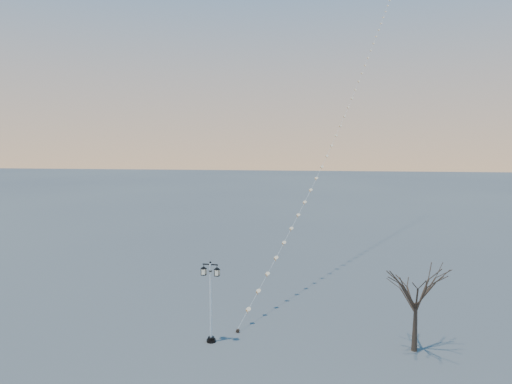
# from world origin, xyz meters

# --- Properties ---
(ground) EXTENTS (300.00, 300.00, 0.00)m
(ground) POSITION_xyz_m (0.00, 0.00, 0.00)
(ground) COLOR #545555
(ground) RESTS_ON ground
(street_lamp) EXTENTS (1.09, 0.48, 4.32)m
(street_lamp) POSITION_xyz_m (-2.07, 0.50, 2.39)
(street_lamp) COLOR black
(street_lamp) RESTS_ON ground
(bare_tree) EXTENTS (2.71, 2.71, 4.49)m
(bare_tree) POSITION_xyz_m (8.29, 0.86, 3.12)
(bare_tree) COLOR #37291F
(bare_tree) RESTS_ON ground
(kite_train) EXTENTS (14.01, 40.61, 29.40)m
(kite_train) POSITION_xyz_m (5.81, 21.87, 14.59)
(kite_train) COLOR black
(kite_train) RESTS_ON ground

